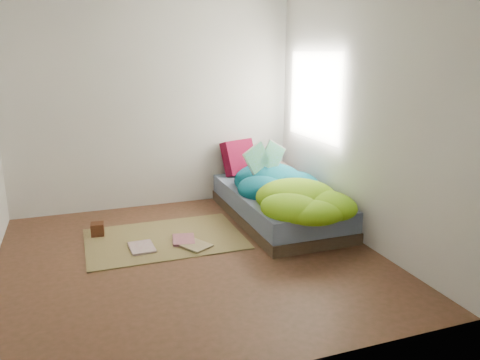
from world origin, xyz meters
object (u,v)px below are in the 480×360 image
(wooden_box, at_px, (97,229))
(floor_book_a, at_px, (130,249))
(floor_book_b, at_px, (173,240))
(pillow_magenta, at_px, (239,157))
(open_book, at_px, (265,149))
(bed, at_px, (278,205))

(wooden_box, distance_m, floor_book_a, 0.60)
(wooden_box, relative_size, floor_book_b, 0.45)
(pillow_magenta, distance_m, floor_book_b, 1.75)
(open_book, xyz_separation_m, floor_book_b, (-1.20, -0.43, -0.80))
(bed, relative_size, floor_book_a, 6.28)
(bed, xyz_separation_m, open_book, (-0.11, 0.14, 0.66))
(wooden_box, bearing_deg, floor_book_b, -32.38)
(pillow_magenta, height_order, floor_book_a, pillow_magenta)
(floor_book_b, bearing_deg, pillow_magenta, 57.09)
(pillow_magenta, height_order, wooden_box, pillow_magenta)
(bed, bearing_deg, floor_book_a, -168.21)
(open_book, bearing_deg, wooden_box, 165.06)
(floor_book_a, height_order, floor_book_b, floor_book_b)
(pillow_magenta, bearing_deg, open_book, -108.02)
(pillow_magenta, bearing_deg, floor_book_b, -155.47)
(bed, relative_size, floor_book_b, 6.69)
(bed, xyz_separation_m, floor_book_b, (-1.31, -0.29, -0.14))
(pillow_magenta, xyz_separation_m, floor_book_a, (-1.59, -1.28, -0.54))
(wooden_box, relative_size, floor_book_a, 0.42)
(pillow_magenta, relative_size, floor_book_b, 1.50)
(wooden_box, xyz_separation_m, floor_book_b, (0.71, -0.45, -0.05))
(bed, relative_size, open_book, 4.22)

